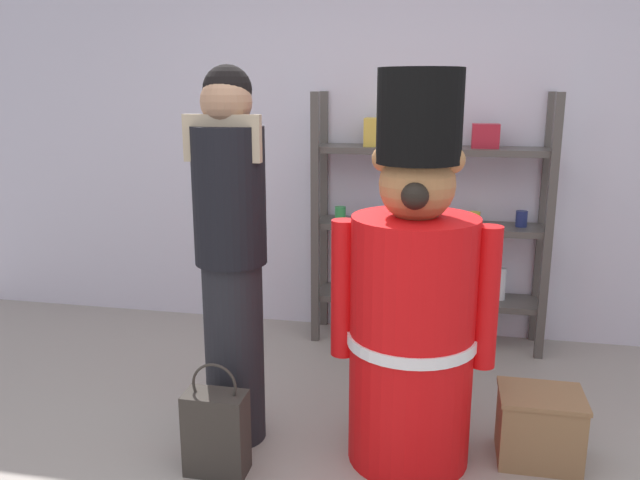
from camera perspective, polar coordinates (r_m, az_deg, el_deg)
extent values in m
cube|color=silver|center=(4.28, 5.73, 8.89)|extent=(6.40, 0.12, 2.60)
cube|color=#4C4742|center=(4.05, -0.43, 1.68)|extent=(0.05, 0.05, 1.62)
cube|color=#4C4742|center=(4.01, 19.93, 0.74)|extent=(0.05, 0.05, 1.62)
cube|color=#4C4742|center=(4.34, 0.39, 2.49)|extent=(0.05, 0.05, 1.62)
cube|color=#4C4742|center=(4.30, 19.38, 1.62)|extent=(0.05, 0.05, 1.62)
cube|color=#4C4742|center=(4.25, 9.49, -5.19)|extent=(1.43, 0.30, 0.04)
cube|color=#4C4742|center=(4.12, 9.76, 1.23)|extent=(1.43, 0.30, 0.04)
cube|color=#4C4742|center=(4.04, 10.04, 7.98)|extent=(1.43, 0.30, 0.04)
cylinder|color=green|center=(4.13, 1.85, 2.39)|extent=(0.07, 0.07, 0.09)
cylinder|color=blue|center=(4.10, 5.79, 2.21)|extent=(0.09, 0.09, 0.09)
cylinder|color=pink|center=(4.12, 9.80, 2.20)|extent=(0.09, 0.09, 0.09)
cylinder|color=yellow|center=(4.13, 13.76, 1.93)|extent=(0.07, 0.07, 0.08)
cylinder|color=navy|center=(4.14, 17.71, 1.84)|extent=(0.07, 0.07, 0.10)
cylinder|color=#596B33|center=(4.22, 3.09, -3.30)|extent=(0.08, 0.08, 0.22)
cylinder|color=#B27226|center=(4.22, 9.58, -3.34)|extent=(0.06, 0.06, 0.24)
cylinder|color=silver|center=(4.24, 16.01, -3.83)|extent=(0.06, 0.06, 0.21)
cube|color=gold|center=(4.06, 5.50, 9.67)|extent=(0.20, 0.16, 0.18)
cube|color=#B21E2D|center=(4.04, 14.70, 9.07)|extent=(0.16, 0.13, 0.15)
cylinder|color=red|center=(2.84, 8.24, -9.06)|extent=(0.54, 0.54, 1.12)
cylinder|color=white|center=(2.83, 8.25, -8.73)|extent=(0.56, 0.56, 0.05)
sphere|color=#A67042|center=(2.65, 8.75, 4.98)|extent=(0.32, 0.32, 0.32)
sphere|color=#A67042|center=(2.65, 5.88, 7.32)|extent=(0.11, 0.11, 0.11)
sphere|color=#A67042|center=(2.63, 11.80, 7.07)|extent=(0.11, 0.11, 0.11)
cylinder|color=black|center=(2.62, 8.97, 10.98)|extent=(0.35, 0.35, 0.38)
cylinder|color=red|center=(2.79, 2.13, -4.41)|extent=(0.11, 0.11, 0.62)
cylinder|color=red|center=(2.76, 14.74, -5.05)|extent=(0.11, 0.11, 0.62)
sphere|color=black|center=(2.51, 8.56, 3.96)|extent=(0.11, 0.11, 0.11)
cylinder|color=black|center=(3.04, -7.70, -9.97)|extent=(0.28, 0.28, 0.87)
cylinder|color=black|center=(2.83, -8.18, 3.97)|extent=(0.32, 0.32, 0.61)
sphere|color=#A37556|center=(2.79, -8.47, 12.23)|extent=(0.22, 0.22, 0.22)
cube|color=tan|center=(2.74, -8.82, 9.05)|extent=(0.34, 0.04, 0.20)
sphere|color=black|center=(2.81, -8.36, 13.27)|extent=(0.21, 0.21, 0.21)
cube|color=#332D28|center=(2.90, -9.34, -16.81)|extent=(0.27, 0.15, 0.37)
torus|color=#332D28|center=(2.79, -9.52, -12.79)|extent=(0.20, 0.01, 0.20)
cube|color=olive|center=(3.12, 19.14, -15.79)|extent=(0.35, 0.28, 0.31)
cube|color=olive|center=(3.05, 19.39, -13.10)|extent=(0.37, 0.29, 0.02)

